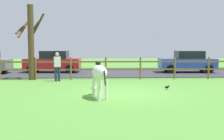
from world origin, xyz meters
TOP-DOWN VIEW (x-y plane):
  - ground_plane at (0.00, 0.00)m, footprint 60.00×60.00m
  - parking_asphalt at (0.00, 9.30)m, footprint 28.00×7.40m
  - paddock_fence at (-0.64, 5.00)m, footprint 20.82×0.11m
  - bare_tree at (-5.04, 5.09)m, footprint 1.74×1.24m
  - zebra at (-1.06, -1.17)m, footprint 0.81×1.89m
  - crow_on_grass at (2.09, 0.85)m, footprint 0.22×0.10m
  - parked_car_blue at (5.40, 8.76)m, footprint 4.05×1.98m
  - parked_car_red at (-4.38, 9.25)m, footprint 4.08×2.05m
  - visitor_near_fence at (-3.41, 4.26)m, footprint 0.40×0.30m

SIDE VIEW (x-z plane):
  - ground_plane at x=0.00m, z-range 0.00..0.00m
  - parking_asphalt at x=0.00m, z-range 0.00..0.05m
  - crow_on_grass at x=2.09m, z-range 0.02..0.23m
  - paddock_fence at x=-0.64m, z-range 0.09..1.42m
  - parked_car_blue at x=5.40m, z-range 0.06..1.62m
  - parked_car_red at x=-4.38m, z-range 0.06..1.62m
  - visitor_near_fence at x=-3.41m, z-range 0.09..1.73m
  - zebra at x=-1.06m, z-range 0.22..1.63m
  - bare_tree at x=-5.04m, z-range 0.12..4.52m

